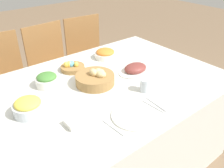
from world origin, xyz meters
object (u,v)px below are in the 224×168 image
Objects in this scene: knife at (153,106)px; spoon at (156,104)px; fork at (113,128)px; butter_dish at (78,121)px; carrot_bowl at (105,54)px; green_salad_bowl at (47,80)px; chair_far_left at (5,83)px; bread_basket at (96,78)px; chair_far_center at (53,69)px; chair_far_right at (89,58)px; ham_platter at (135,69)px; dinner_plate at (134,116)px; pineapple_bowl at (28,107)px; egg_basket at (72,67)px; drinking_cup at (145,85)px.

knife is 1.00× the size of spoon.
butter_dish reaches higher than fork.
carrot_bowl is 0.77m from spoon.
knife is (0.39, -0.63, -0.04)m from green_salad_bowl.
spoon is at bearing -64.02° from chair_far_left.
fork is (-0.20, -0.44, -0.04)m from bread_basket.
chair_far_center is 0.84m from green_salad_bowl.
carrot_bowl is at bearing 43.96° from bread_basket.
chair_far_right is 1.48m from butter_dish.
bread_basket is 0.95× the size of ham_platter.
chair_far_center is 5.95× the size of green_salad_bowl.
chair_far_left is at bearing -174.83° from chair_far_right.
bread_basket is at bearing -136.04° from carrot_bowl.
dinner_plate reaches higher than spoon.
pineapple_bowl reaches higher than butter_dish.
pineapple_bowl is 0.76m from spoon.
spoon is at bearing -4.23° from fork.
drinking_cup is at bearing -68.53° from egg_basket.
chair_far_center is 3.46× the size of bread_basket.
egg_basket is (0.38, -0.60, 0.28)m from chair_far_left.
egg_basket is 0.71× the size of dinner_plate.
bread_basket is at bearing 125.52° from drinking_cup.
drinking_cup is (0.22, -0.57, 0.02)m from egg_basket.
pineapple_bowl is (-0.58, -0.93, 0.31)m from chair_far_center.
ham_platter is at bearing -78.96° from chair_far_center.
chair_far_left is at bearing 174.88° from chair_far_center.
bread_basket is at bearing 84.40° from dinner_plate.
spoon is at bearing 0.00° from dinner_plate.
egg_basket is 1.36× the size of butter_dish.
chair_far_center is 5.61× the size of knife.
egg_basket is at bearing -104.59° from chair_far_center.
drinking_cup is (-0.12, -0.59, 0.01)m from carrot_bowl.
egg_basket reaches higher than knife.
drinking_cup is at bearing 32.82° from dinner_plate.
fork is at bearing -158.44° from drinking_cup.
egg_basket is at bearing 106.88° from spoon.
dinner_plate is at bearing -147.18° from drinking_cup.
drinking_cup reaches higher than fork.
carrot_bowl is 0.84m from dinner_plate.
knife is (0.13, -0.73, -0.02)m from egg_basket.
chair_far_right is 1.41m from spoon.
pineapple_bowl is (-0.50, -0.04, 0.01)m from bread_basket.
pineapple_bowl is at bearing 152.13° from spoon.
knife is (0.11, -0.44, -0.04)m from bread_basket.
egg_basket is 0.61m from drinking_cup.
green_salad_bowl is at bearing 45.62° from pineapple_bowl.
chair_far_center is 0.94m from bread_basket.
drinking_cup is (0.12, -1.17, 0.30)m from chair_far_center.
butter_dish is (-0.65, -0.60, -0.02)m from carrot_bowl.
green_salad_bowl is 0.90× the size of pineapple_bowl.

